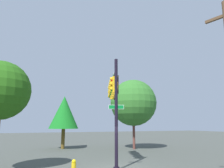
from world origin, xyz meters
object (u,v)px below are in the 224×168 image
Objects in this scene: tree_mid at (133,103)px; tree_far at (64,112)px; tree_near at (0,91)px; fire_hydrant at (74,168)px; signal_pole_assembly at (114,93)px.

tree_far is (3.15, 7.09, -1.06)m from tree_mid.
tree_near is 0.83× the size of tree_mid.
fire_hydrant is 0.13× the size of tree_near.
tree_far is (10.58, -5.48, -0.63)m from tree_near.
tree_far is at bearing 66.01° from tree_mid.
tree_near is (2.14, 3.99, 4.15)m from fire_hydrant.
signal_pole_assembly reaches higher than tree_near.
tree_far is at bearing -27.38° from tree_near.
signal_pole_assembly is at bearing -53.40° from fire_hydrant.
fire_hydrant is at bearing 126.60° from signal_pole_assembly.
fire_hydrant is at bearing -118.17° from tree_near.
tree_mid is (7.15, -5.32, 0.15)m from signal_pole_assembly.
tree_near is at bearing 61.83° from fire_hydrant.
fire_hydrant is 6.14m from tree_near.
tree_far is at bearing -6.68° from fire_hydrant.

